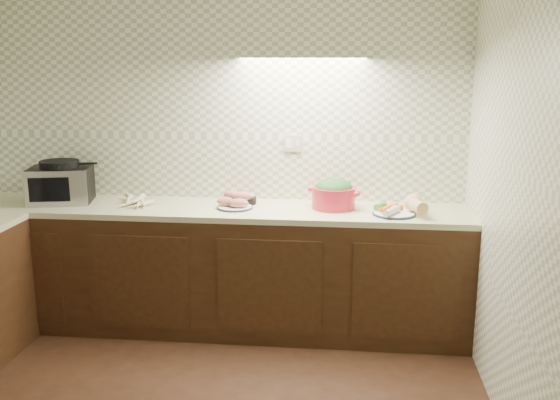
# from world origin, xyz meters

# --- Properties ---
(room) EXTENTS (3.60, 3.60, 2.60)m
(room) POSITION_xyz_m (0.00, 0.00, 1.63)
(room) COLOR black
(room) RESTS_ON ground
(counter) EXTENTS (3.60, 3.60, 0.90)m
(counter) POSITION_xyz_m (-0.68, 0.68, 0.45)
(counter) COLOR black
(counter) RESTS_ON ground
(toaster_oven) EXTENTS (0.49, 0.42, 0.30)m
(toaster_oven) POSITION_xyz_m (-1.11, 1.53, 1.04)
(toaster_oven) COLOR black
(toaster_oven) RESTS_ON counter
(parsnip_pile) EXTENTS (0.37, 0.37, 0.07)m
(parsnip_pile) POSITION_xyz_m (-0.49, 1.54, 0.93)
(parsnip_pile) COLOR beige
(parsnip_pile) RESTS_ON counter
(sweet_potato_plate) EXTENTS (0.26, 0.25, 0.12)m
(sweet_potato_plate) POSITION_xyz_m (0.17, 1.48, 0.94)
(sweet_potato_plate) COLOR #192140
(sweet_potato_plate) RESTS_ON counter
(onion_bowl) EXTENTS (0.13, 0.13, 0.10)m
(onion_bowl) POSITION_xyz_m (0.24, 1.62, 0.94)
(onion_bowl) COLOR black
(onion_bowl) RESTS_ON counter
(dutch_oven) EXTENTS (0.40, 0.40, 0.21)m
(dutch_oven) POSITION_xyz_m (0.86, 1.56, 1.00)
(dutch_oven) COLOR red
(dutch_oven) RESTS_ON counter
(veg_plate) EXTENTS (0.36, 0.34, 0.13)m
(veg_plate) POSITION_xyz_m (1.33, 1.44, 0.95)
(veg_plate) COLOR #192140
(veg_plate) RESTS_ON counter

